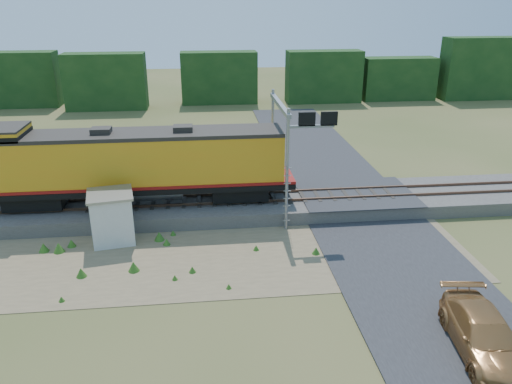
{
  "coord_description": "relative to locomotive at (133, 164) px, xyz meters",
  "views": [
    {
      "loc": [
        -2.35,
        -21.83,
        12.31
      ],
      "look_at": [
        0.41,
        3.0,
        2.4
      ],
      "focal_mm": 35.0,
      "sensor_mm": 36.0,
      "label": 1
    }
  ],
  "objects": [
    {
      "name": "car",
      "position": [
        13.98,
        -13.89,
        -2.51
      ],
      "size": [
        2.77,
        5.41,
        1.5
      ],
      "primitive_type": "imported",
      "rotation": [
        0.0,
        0.0,
        -0.13
      ],
      "color": "#B57C43",
      "rests_on": "ground"
    },
    {
      "name": "locomotive",
      "position": [
        0.0,
        0.0,
        0.0
      ],
      "size": [
        18.09,
        2.76,
        4.67
      ],
      "color": "black",
      "rests_on": "rails"
    },
    {
      "name": "rails",
      "position": [
        6.39,
        0.0,
        -2.38
      ],
      "size": [
        70.0,
        1.54,
        0.16
      ],
      "color": "brown",
      "rests_on": "ballast"
    },
    {
      "name": "tree_line_north",
      "position": [
        6.39,
        32.0,
        -0.19
      ],
      "size": [
        130.0,
        3.0,
        6.5
      ],
      "color": "#143714",
      "rests_on": "ground"
    },
    {
      "name": "road",
      "position": [
        13.39,
        -5.26,
        -3.17
      ],
      "size": [
        7.0,
        66.0,
        0.86
      ],
      "color": "#38383A",
      "rests_on": "ground"
    },
    {
      "name": "ground",
      "position": [
        6.39,
        -6.0,
        -3.26
      ],
      "size": [
        140.0,
        140.0,
        0.0
      ],
      "primitive_type": "plane",
      "color": "#475123",
      "rests_on": "ground"
    },
    {
      "name": "signal_gantry",
      "position": [
        8.86,
        -0.66,
        1.91
      ],
      "size": [
        2.72,
        6.2,
        6.87
      ],
      "color": "gray",
      "rests_on": "ground"
    },
    {
      "name": "dirt_shoulder",
      "position": [
        4.39,
        -5.5,
        -3.25
      ],
      "size": [
        26.0,
        8.0,
        0.03
      ],
      "primitive_type": "cube",
      "color": "#8C7754",
      "rests_on": "ground"
    },
    {
      "name": "shed",
      "position": [
        -0.86,
        -3.16,
        -1.88
      ],
      "size": [
        2.66,
        2.66,
        2.73
      ],
      "rotation": [
        0.0,
        0.0,
        0.17
      ],
      "color": "silver",
      "rests_on": "ground"
    },
    {
      "name": "weed_clumps",
      "position": [
        2.89,
        -5.9,
        -3.26
      ],
      "size": [
        15.0,
        6.2,
        0.56
      ],
      "primitive_type": null,
      "color": "#34661D",
      "rests_on": "ground"
    },
    {
      "name": "ballast",
      "position": [
        6.39,
        0.0,
        -2.86
      ],
      "size": [
        70.0,
        5.0,
        0.8
      ],
      "primitive_type": "cube",
      "color": "slate",
      "rests_on": "ground"
    }
  ]
}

